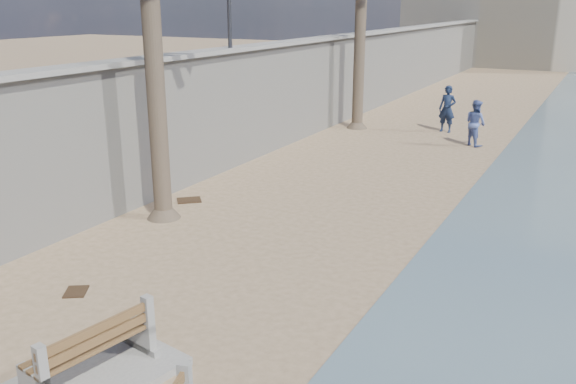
% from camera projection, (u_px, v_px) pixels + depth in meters
% --- Properties ---
extents(seawall, '(0.45, 70.00, 3.50)m').
position_uv_depth(seawall, '(335.00, 81.00, 25.31)').
color(seawall, gray).
rests_on(seawall, ground_plane).
extents(wall_cap, '(0.80, 70.00, 0.12)m').
position_uv_depth(wall_cap, '(336.00, 37.00, 24.77)').
color(wall_cap, gray).
rests_on(wall_cap, seawall).
extents(bench_far, '(1.88, 2.45, 0.93)m').
position_uv_depth(bench_far, '(91.00, 355.00, 8.11)').
color(bench_far, gray).
rests_on(bench_far, ground_plane).
extents(person_a, '(0.80, 0.59, 2.09)m').
position_uv_depth(person_a, '(447.00, 106.00, 23.75)').
color(person_a, '#15203A').
rests_on(person_a, ground_plane).
extents(person_b, '(1.10, 1.07, 1.81)m').
position_uv_depth(person_b, '(476.00, 120.00, 21.50)').
color(person_b, '#4A5B9A').
rests_on(person_b, ground_plane).
extents(debris_c, '(0.77, 0.76, 0.03)m').
position_uv_depth(debris_c, '(189.00, 200.00, 15.71)').
color(debris_c, '#382616').
rests_on(debris_c, ground_plane).
extents(debris_d, '(0.56, 0.58, 0.03)m').
position_uv_depth(debris_d, '(76.00, 292.00, 10.75)').
color(debris_d, '#382616').
rests_on(debris_d, ground_plane).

